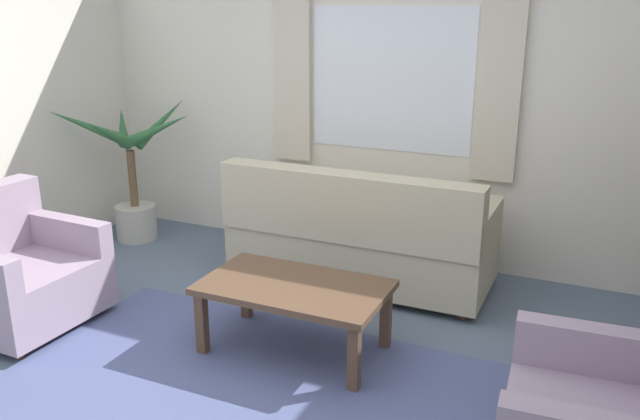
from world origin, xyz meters
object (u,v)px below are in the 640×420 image
potted_plant (133,182)px  coffee_table (294,293)px  armchair_left (15,272)px  couch (359,238)px

potted_plant → coffee_table: bearing=-28.8°
armchair_left → potted_plant: (-0.34, 1.60, 0.17)m
couch → armchair_left: (-1.82, -1.49, -0.01)m
armchair_left → coffee_table: 1.87m
couch → armchair_left: couch is taller
armchair_left → potted_plant: 1.65m
couch → potted_plant: bearing=-3.0°
couch → coffee_table: bearing=90.5°
coffee_table → couch: bearing=90.5°
armchair_left → potted_plant: size_ratio=0.71×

